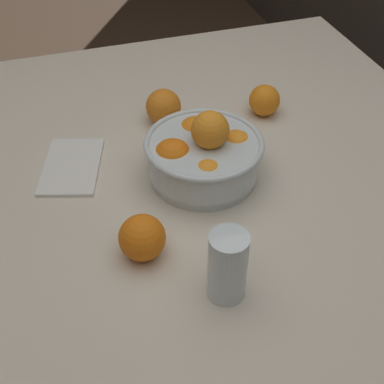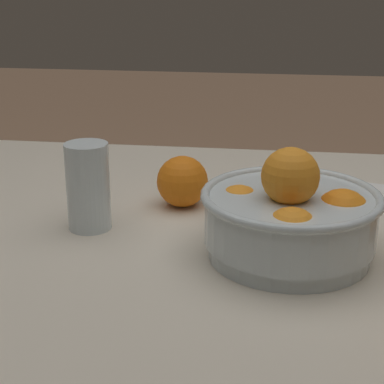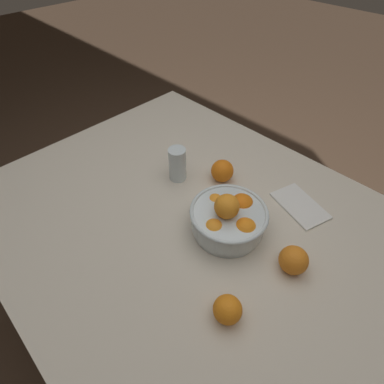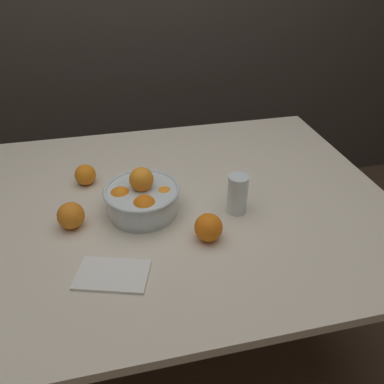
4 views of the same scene
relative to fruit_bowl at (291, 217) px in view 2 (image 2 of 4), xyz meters
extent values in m
cube|color=beige|center=(0.10, 0.05, -0.07)|extent=(1.47, 1.13, 0.03)
cylinder|color=silver|center=(0.00, 0.00, -0.05)|extent=(0.22, 0.22, 0.02)
cylinder|color=silver|center=(0.00, 0.00, 0.00)|extent=(0.23, 0.23, 0.06)
torus|color=silver|center=(0.00, 0.00, 0.03)|extent=(0.24, 0.24, 0.01)
sphere|color=orange|center=(0.07, -0.01, 0.00)|extent=(0.07, 0.07, 0.07)
sphere|color=orange|center=(0.00, 0.07, 0.00)|extent=(0.07, 0.07, 0.07)
sphere|color=orange|center=(-0.07, 0.00, 0.00)|extent=(0.08, 0.08, 0.08)
sphere|color=orange|center=(0.00, -0.06, 0.01)|extent=(0.08, 0.08, 0.08)
sphere|color=orange|center=(0.00, 0.01, 0.06)|extent=(0.08, 0.08, 0.08)
cylinder|color=#F4A314|center=(0.29, -0.06, 0.00)|extent=(0.06, 0.06, 0.10)
cylinder|color=silver|center=(0.29, -0.06, 0.01)|extent=(0.06, 0.06, 0.13)
sphere|color=orange|center=(0.17, -0.17, -0.01)|extent=(0.08, 0.08, 0.08)
cube|color=white|center=(-0.11, -0.25, -0.05)|extent=(0.21, 0.17, 0.01)
camera|label=1|loc=(0.80, -0.28, 0.66)|focal=50.00mm
camera|label=2|loc=(0.02, 0.80, 0.32)|focal=60.00mm
camera|label=3|loc=(-0.34, 0.50, 0.71)|focal=28.00mm
camera|label=4|loc=(-0.06, -0.97, 0.68)|focal=35.00mm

